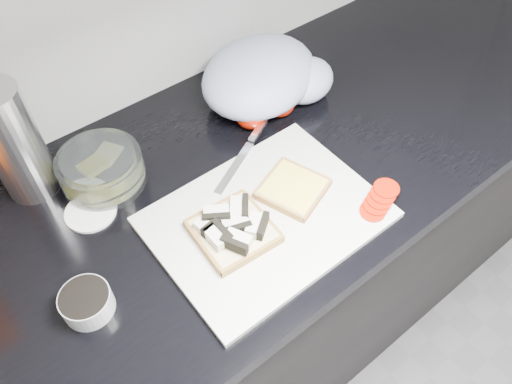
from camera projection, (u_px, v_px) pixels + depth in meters
base_cabinet at (190, 322)px, 1.28m from camera, size 3.50×0.60×0.86m
countertop at (165, 219)px, 0.93m from camera, size 3.50×0.64×0.04m
cutting_board at (266, 217)px, 0.90m from camera, size 0.40×0.30×0.01m
bread_left at (232, 229)px, 0.86m from camera, size 0.14×0.14×0.04m
bread_right at (293, 189)px, 0.93m from camera, size 0.15×0.15×0.02m
tomato_slices at (380, 200)px, 0.91m from camera, size 0.11×0.07×0.02m
knife at (248, 146)px, 1.00m from camera, size 0.20×0.11×0.01m
seed_tub at (86, 302)px, 0.78m from camera, size 0.08×0.08×0.04m
tub_lid at (91, 212)px, 0.91m from camera, size 0.10×0.10×0.01m
glass_bowl at (102, 170)px, 0.94m from camera, size 0.16×0.16×0.07m
steel_canister at (14, 144)px, 0.87m from camera, size 0.10×0.10×0.23m
grocery_bag at (266, 76)px, 1.07m from camera, size 0.33×0.29×0.12m
whole_tomatoes at (265, 107)px, 1.05m from camera, size 0.14×0.08×0.07m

